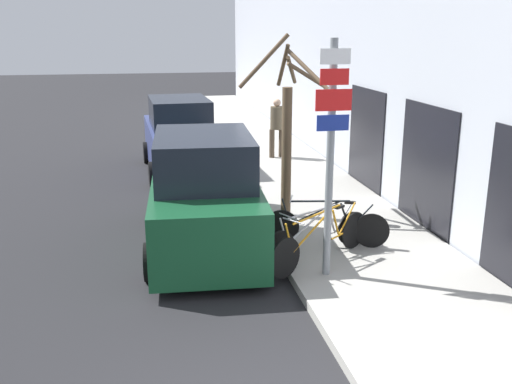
{
  "coord_description": "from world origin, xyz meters",
  "views": [
    {
      "loc": [
        -1.19,
        -4.2,
        3.98
      ],
      "look_at": [
        0.7,
        5.49,
        1.16
      ],
      "focal_mm": 40.0,
      "sensor_mm": 36.0,
      "label": 1
    }
  ],
  "objects_px": {
    "bicycle_1": "(317,234)",
    "parked_car_0": "(204,196)",
    "street_tree": "(287,131)",
    "bicycle_0": "(322,240)",
    "bicycle_2": "(326,226)",
    "pedestrian_near": "(277,124)",
    "signpost": "(331,151)",
    "parked_car_1": "(180,139)"
  },
  "relations": [
    {
      "from": "bicycle_1",
      "to": "pedestrian_near",
      "type": "distance_m",
      "value": 8.01
    },
    {
      "from": "signpost",
      "to": "bicycle_2",
      "type": "bearing_deg",
      "value": 72.55
    },
    {
      "from": "bicycle_1",
      "to": "pedestrian_near",
      "type": "bearing_deg",
      "value": -33.6
    },
    {
      "from": "bicycle_0",
      "to": "parked_car_0",
      "type": "height_order",
      "value": "parked_car_0"
    },
    {
      "from": "street_tree",
      "to": "bicycle_2",
      "type": "bearing_deg",
      "value": -81.44
    },
    {
      "from": "bicycle_1",
      "to": "parked_car_0",
      "type": "height_order",
      "value": "parked_car_0"
    },
    {
      "from": "parked_car_1",
      "to": "street_tree",
      "type": "relative_size",
      "value": 1.22
    },
    {
      "from": "bicycle_0",
      "to": "street_tree",
      "type": "distance_m",
      "value": 2.97
    },
    {
      "from": "bicycle_2",
      "to": "street_tree",
      "type": "distance_m",
      "value": 2.38
    },
    {
      "from": "bicycle_0",
      "to": "parked_car_0",
      "type": "xyz_separation_m",
      "value": [
        -1.82,
        1.49,
        0.44
      ]
    },
    {
      "from": "pedestrian_near",
      "to": "street_tree",
      "type": "height_order",
      "value": "street_tree"
    },
    {
      "from": "bicycle_2",
      "to": "parked_car_1",
      "type": "relative_size",
      "value": 0.47
    },
    {
      "from": "signpost",
      "to": "parked_car_1",
      "type": "distance_m",
      "value": 8.27
    },
    {
      "from": "signpost",
      "to": "street_tree",
      "type": "xyz_separation_m",
      "value": [
        0.1,
        3.11,
        -0.22
      ]
    },
    {
      "from": "bicycle_1",
      "to": "parked_car_0",
      "type": "xyz_separation_m",
      "value": [
        -1.84,
        1.15,
        0.47
      ]
    },
    {
      "from": "pedestrian_near",
      "to": "street_tree",
      "type": "bearing_deg",
      "value": 71.54
    },
    {
      "from": "bicycle_2",
      "to": "parked_car_1",
      "type": "xyz_separation_m",
      "value": [
        -2.21,
        6.76,
        0.45
      ]
    },
    {
      "from": "parked_car_0",
      "to": "pedestrian_near",
      "type": "bearing_deg",
      "value": 69.95
    },
    {
      "from": "pedestrian_near",
      "to": "street_tree",
      "type": "relative_size",
      "value": 0.48
    },
    {
      "from": "bicycle_2",
      "to": "signpost",
      "type": "bearing_deg",
      "value": -178.88
    },
    {
      "from": "bicycle_0",
      "to": "street_tree",
      "type": "xyz_separation_m",
      "value": [
        0.03,
        2.62,
        1.41
      ]
    },
    {
      "from": "signpost",
      "to": "pedestrian_near",
      "type": "xyz_separation_m",
      "value": [
        1.19,
        8.74,
        -0.99
      ]
    },
    {
      "from": "street_tree",
      "to": "bicycle_0",
      "type": "bearing_deg",
      "value": -90.72
    },
    {
      "from": "bicycle_0",
      "to": "bicycle_2",
      "type": "bearing_deg",
      "value": -57.44
    },
    {
      "from": "bicycle_1",
      "to": "bicycle_2",
      "type": "height_order",
      "value": "bicycle_2"
    },
    {
      "from": "parked_car_1",
      "to": "street_tree",
      "type": "bearing_deg",
      "value": -71.04
    },
    {
      "from": "bicycle_1",
      "to": "parked_car_1",
      "type": "height_order",
      "value": "parked_car_1"
    },
    {
      "from": "bicycle_1",
      "to": "street_tree",
      "type": "height_order",
      "value": "street_tree"
    },
    {
      "from": "bicycle_2",
      "to": "street_tree",
      "type": "xyz_separation_m",
      "value": [
        -0.28,
        1.89,
        1.43
      ]
    },
    {
      "from": "bicycle_2",
      "to": "bicycle_0",
      "type": "bearing_deg",
      "value": 175.14
    },
    {
      "from": "bicycle_1",
      "to": "pedestrian_near",
      "type": "xyz_separation_m",
      "value": [
        1.11,
        7.91,
        0.67
      ]
    },
    {
      "from": "parked_car_0",
      "to": "street_tree",
      "type": "bearing_deg",
      "value": 34.8
    },
    {
      "from": "signpost",
      "to": "parked_car_1",
      "type": "xyz_separation_m",
      "value": [
        -1.82,
        7.98,
        -1.2
      ]
    },
    {
      "from": "parked_car_1",
      "to": "parked_car_0",
      "type": "bearing_deg",
      "value": -91.95
    },
    {
      "from": "parked_car_1",
      "to": "street_tree",
      "type": "distance_m",
      "value": 5.33
    },
    {
      "from": "signpost",
      "to": "bicycle_2",
      "type": "relative_size",
      "value": 1.72
    },
    {
      "from": "street_tree",
      "to": "pedestrian_near",
      "type": "bearing_deg",
      "value": 79.03
    },
    {
      "from": "bicycle_1",
      "to": "parked_car_0",
      "type": "bearing_deg",
      "value": 32.52
    },
    {
      "from": "bicycle_2",
      "to": "parked_car_1",
      "type": "height_order",
      "value": "parked_car_1"
    },
    {
      "from": "bicycle_0",
      "to": "bicycle_1",
      "type": "height_order",
      "value": "bicycle_0"
    },
    {
      "from": "parked_car_0",
      "to": "signpost",
      "type": "bearing_deg",
      "value": -44.89
    },
    {
      "from": "pedestrian_near",
      "to": "street_tree",
      "type": "xyz_separation_m",
      "value": [
        -1.09,
        -5.63,
        0.76
      ]
    }
  ]
}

